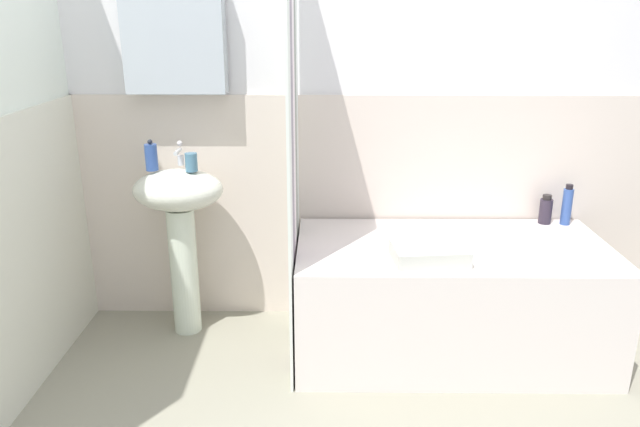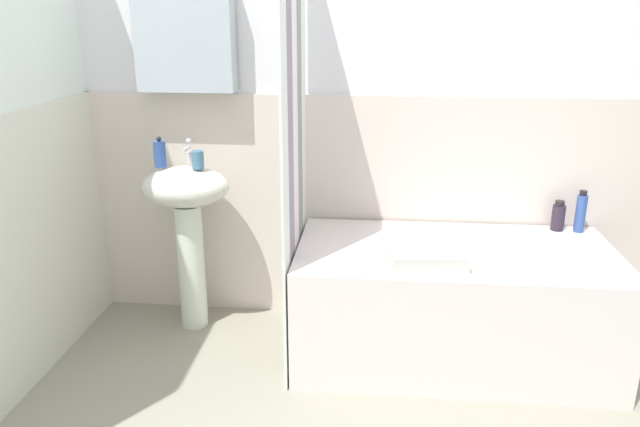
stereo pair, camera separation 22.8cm
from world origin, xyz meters
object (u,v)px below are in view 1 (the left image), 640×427
toothbrush_cup (191,162)px  shampoo_bottle (567,206)px  soap_dispenser (151,157)px  towel_folded (429,253)px  lotion_bottle (546,210)px  bathtub (449,298)px  sink (180,215)px

toothbrush_cup → shampoo_bottle: toothbrush_cup is taller
soap_dispenser → shampoo_bottle: 2.09m
shampoo_bottle → towel_folded: size_ratio=0.67×
lotion_bottle → soap_dispenser: bearing=-176.0°
bathtub → towel_folded: (-0.15, -0.20, 0.31)m
towel_folded → shampoo_bottle: bearing=32.5°
lotion_bottle → towel_folded: bearing=-143.0°
bathtub → shampoo_bottle: 0.79m
soap_dispenser → toothbrush_cup: size_ratio=1.73×
shampoo_bottle → towel_folded: 0.92m
bathtub → towel_folded: towel_folded is taller
sink → lotion_bottle: bearing=4.1°
sink → soap_dispenser: size_ratio=5.73×
bathtub → towel_folded: 0.40m
toothbrush_cup → towel_folded: (1.10, -0.36, -0.32)m
shampoo_bottle → sink: bearing=-176.6°
soap_dispenser → towel_folded: size_ratio=0.48×
shampoo_bottle → lotion_bottle: 0.10m
towel_folded → sink: bearing=162.2°
soap_dispenser → sink: bearing=2.6°
toothbrush_cup → towel_folded: bearing=-18.0°
bathtub → towel_folded: size_ratio=4.61×
sink → shampoo_bottle: (1.95, 0.12, 0.02)m
soap_dispenser → lotion_bottle: 2.00m
soap_dispenser → shampoo_bottle: size_ratio=0.71×
soap_dispenser → lotion_bottle: (1.97, 0.14, -0.31)m
lotion_bottle → towel_folded: 0.85m
sink → toothbrush_cup: toothbrush_cup is taller
toothbrush_cup → lotion_bottle: size_ratio=0.58×
sink → toothbrush_cup: bearing=-15.0°
sink → towel_folded: size_ratio=2.73×
sink → towel_folded: 1.24m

